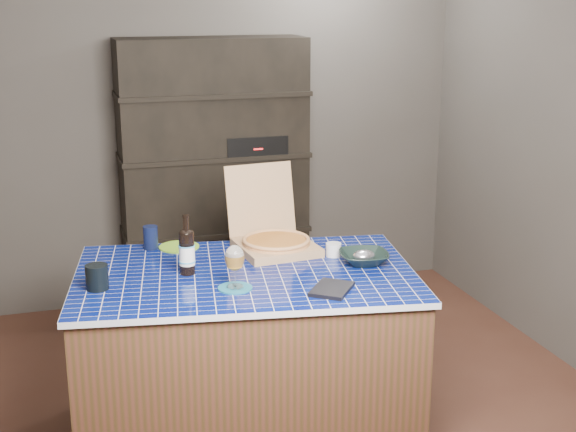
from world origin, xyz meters
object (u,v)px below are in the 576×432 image
object	(u,v)px
kitchen_island	(247,356)
wine_glass	(235,259)
pizza_box	(274,239)
dvd_case	(332,289)
mead_bottle	(187,251)
bowl	(364,258)

from	to	relation	value
kitchen_island	wine_glass	xyz separation A→B (m)	(-0.09, -0.20, 0.56)
wine_glass	pizza_box	bearing A→B (deg)	56.44
kitchen_island	pizza_box	world-z (taller)	pizza_box
pizza_box	dvd_case	bearing A→B (deg)	-88.23
mead_bottle	pizza_box	bearing A→B (deg)	24.78
pizza_box	mead_bottle	xyz separation A→B (m)	(-0.47, -0.22, 0.05)
pizza_box	wine_glass	xyz separation A→B (m)	(-0.31, -0.47, 0.08)
mead_bottle	kitchen_island	bearing A→B (deg)	-11.62
kitchen_island	bowl	size ratio (longest dim) A/B	7.25
kitchen_island	pizza_box	distance (m)	0.59
kitchen_island	bowl	bearing A→B (deg)	4.28
dvd_case	bowl	size ratio (longest dim) A/B	0.90
dvd_case	pizza_box	bearing A→B (deg)	134.75
mead_bottle	bowl	distance (m)	0.83
wine_glass	dvd_case	distance (m)	0.43
kitchen_island	dvd_case	xyz separation A→B (m)	(0.30, -0.34, 0.43)
dvd_case	bowl	bearing A→B (deg)	85.08
wine_glass	bowl	distance (m)	0.68
pizza_box	wine_glass	distance (m)	0.57
kitchen_island	dvd_case	distance (m)	0.62
wine_glass	kitchen_island	bearing A→B (deg)	64.57
pizza_box	bowl	size ratio (longest dim) A/B	2.05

